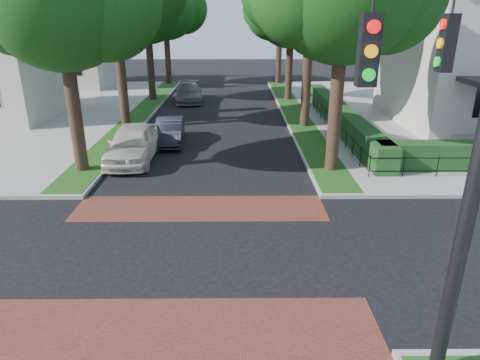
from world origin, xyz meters
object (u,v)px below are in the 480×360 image
(traffic_signal, at_px, (463,139))
(parked_car_rear, at_px, (189,93))
(parked_car_front, at_px, (133,143))
(parked_car_middle, at_px, (170,131))

(traffic_signal, bearing_deg, parked_car_rear, 104.78)
(parked_car_rear, bearing_deg, parked_car_front, -100.04)
(parked_car_rear, bearing_deg, traffic_signal, -81.24)
(traffic_signal, distance_m, parked_car_front, 16.07)
(traffic_signal, xyz_separation_m, parked_car_middle, (-7.19, 16.11, -4.04))
(parked_car_front, distance_m, parked_car_rear, 15.10)
(traffic_signal, relative_size, parked_car_rear, 1.58)
(traffic_signal, bearing_deg, parked_car_front, 122.94)
(parked_car_middle, distance_m, parked_car_rear, 12.05)
(traffic_signal, distance_m, parked_car_rear, 29.39)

